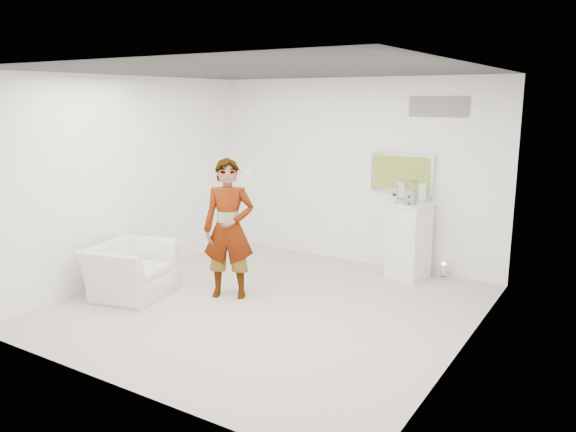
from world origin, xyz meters
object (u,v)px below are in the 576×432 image
(tv, at_px, (402,173))
(floor_uplight, at_px, (443,271))
(armchair, at_px, (131,270))
(person, at_px, (229,229))
(pedestal, at_px, (409,241))

(tv, bearing_deg, floor_uplight, -9.10)
(armchair, bearing_deg, tv, -53.88)
(tv, xyz_separation_m, person, (-1.52, -2.41, -0.60))
(person, relative_size, floor_uplight, 7.58)
(person, relative_size, armchair, 1.73)
(armchair, xyz_separation_m, pedestal, (2.98, 2.76, 0.22))
(armchair, relative_size, pedestal, 0.95)
(person, height_order, armchair, person)
(person, relative_size, pedestal, 1.65)
(person, distance_m, floor_uplight, 3.33)
(tv, xyz_separation_m, pedestal, (0.27, -0.33, -0.97))
(pedestal, relative_size, floor_uplight, 4.60)
(person, xyz_separation_m, floor_uplight, (2.27, 2.29, -0.82))
(floor_uplight, bearing_deg, pedestal, -156.66)
(armchair, distance_m, pedestal, 4.07)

